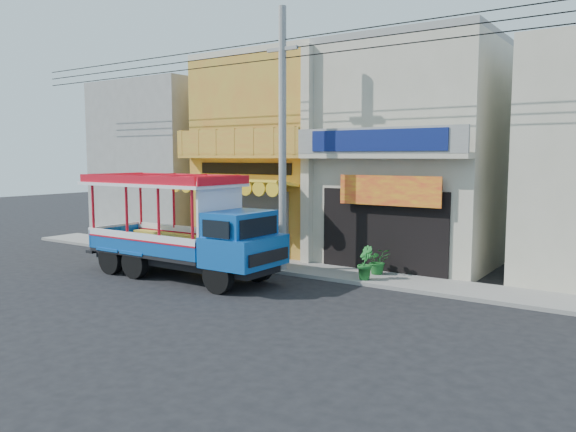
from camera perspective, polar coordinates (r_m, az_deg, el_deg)
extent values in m
plane|color=black|center=(16.48, -4.26, -8.08)|extent=(90.00, 90.00, 0.00)
cube|color=slate|center=(19.68, 3.03, -5.57)|extent=(30.00, 2.00, 0.12)
cube|color=#C1732B|center=(24.80, -0.06, 6.01)|extent=(6.00, 6.00, 8.00)
cube|color=#595B5E|center=(22.53, -4.39, -0.64)|extent=(4.20, 0.10, 2.60)
cube|color=yellow|center=(21.83, -5.62, 3.48)|extent=(5.20, 1.50, 0.31)
cube|color=#C1732B|center=(22.12, -4.98, 6.11)|extent=(6.00, 0.70, 0.18)
cube|color=#C1732B|center=(21.89, -5.50, 7.54)|extent=(6.00, 0.12, 0.95)
cube|color=black|center=(22.37, -4.45, 4.83)|extent=(4.50, 0.04, 0.45)
cube|color=#B1AB91|center=(25.14, -0.07, 15.44)|extent=(6.00, 6.00, 0.24)
cube|color=#B1AB91|center=(21.99, 13.04, 5.85)|extent=(6.00, 6.00, 8.00)
cube|color=black|center=(19.38, 9.63, -1.51)|extent=(4.60, 0.12, 2.80)
cube|color=yellow|center=(18.86, 10.18, 2.55)|extent=(3.60, 0.05, 1.00)
cube|color=#B1AB91|center=(18.91, 9.35, 6.06)|extent=(6.00, 0.70, 0.18)
cube|color=gray|center=(18.65, 8.98, 7.61)|extent=(6.00, 0.12, 0.85)
cube|color=navy|center=(18.58, 8.89, 7.61)|extent=(4.80, 0.06, 0.70)
cube|color=gray|center=(22.37, 13.30, 16.46)|extent=(6.00, 6.00, 0.24)
cube|color=#B1AB91|center=(20.52, 1.92, 5.99)|extent=(0.35, 0.30, 8.00)
cube|color=gray|center=(29.32, -11.50, 5.51)|extent=(6.00, 6.00, 7.60)
cylinder|color=gray|center=(19.24, -0.56, 7.48)|extent=(0.26, 0.26, 9.00)
cube|color=gray|center=(19.56, -0.57, 16.60)|extent=(1.20, 0.12, 0.12)
cylinder|color=black|center=(18.96, 2.02, 16.01)|extent=(28.00, 0.04, 0.04)
cylinder|color=black|center=(19.02, 2.02, 16.90)|extent=(28.00, 0.04, 0.04)
cylinder|color=black|center=(19.08, 2.02, 17.78)|extent=(28.00, 0.04, 0.04)
cylinder|color=black|center=(16.71, -7.11, -6.13)|extent=(1.02, 0.29, 1.02)
cylinder|color=black|center=(18.17, -3.04, -5.10)|extent=(1.02, 0.29, 1.02)
cylinder|color=black|center=(19.30, -15.29, -4.65)|extent=(1.02, 0.29, 1.02)
cylinder|color=black|center=(20.57, -11.17, -3.89)|extent=(1.02, 0.29, 1.02)
cylinder|color=black|center=(20.23, -17.53, -4.23)|extent=(1.02, 0.29, 1.02)
cylinder|color=black|center=(21.45, -13.46, -3.54)|extent=(1.02, 0.29, 1.02)
cube|color=black|center=(19.03, -10.69, -4.38)|extent=(6.84, 1.72, 0.28)
cube|color=#1157B7|center=(17.18, -4.48, -3.52)|extent=(1.84, 2.25, 0.92)
cube|color=#1157B7|center=(17.16, -4.90, -0.79)|extent=(1.44, 2.07, 0.76)
cube|color=black|center=(16.73, -3.01, -1.13)|extent=(0.07, 1.79, 0.56)
cube|color=black|center=(19.59, -12.43, -3.51)|extent=(5.05, 2.27, 0.12)
cube|color=#1157B7|center=(18.83, -14.86, -2.86)|extent=(5.03, 0.11, 0.61)
cube|color=white|center=(18.79, -14.88, -2.03)|extent=(5.03, 0.12, 0.22)
cube|color=#1157B7|center=(20.28, -10.23, -2.13)|extent=(5.03, 0.11, 0.61)
cube|color=white|center=(20.24, -10.25, -1.36)|extent=(5.03, 0.12, 0.22)
cylinder|color=red|center=(20.55, -19.20, 0.88)|extent=(0.09, 0.09, 1.63)
cylinder|color=red|center=(21.86, -14.73, 1.31)|extent=(0.09, 0.09, 1.63)
cube|color=white|center=(17.67, -6.89, -0.69)|extent=(0.09, 2.06, 2.29)
cube|color=white|center=(19.42, -12.79, 3.19)|extent=(5.66, 2.52, 0.10)
cube|color=red|center=(19.42, -12.81, 3.73)|extent=(5.45, 2.42, 0.26)
cube|color=black|center=(23.87, -11.40, -3.35)|extent=(0.61, 0.44, 0.10)
cube|color=#0D4912|center=(23.79, -11.43, -2.15)|extent=(0.65, 0.25, 0.91)
imported|color=#1B6124|center=(18.99, 9.14, -4.54)|extent=(1.03, 1.01, 0.87)
imported|color=#1B6124|center=(18.08, 7.78, -4.73)|extent=(0.71, 0.75, 1.07)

